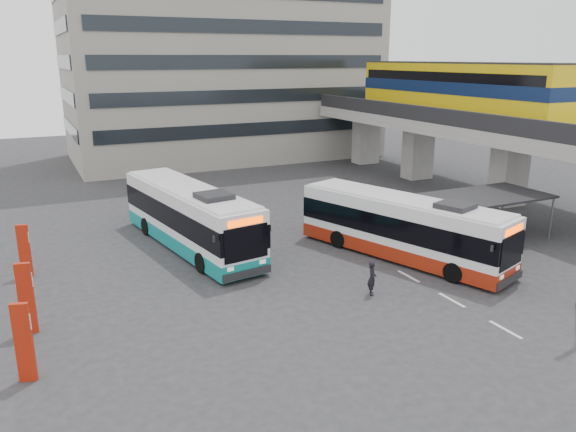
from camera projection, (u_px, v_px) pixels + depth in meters
name	position (u px, v px, depth m)	size (l,w,h in m)	color
ground	(364.00, 285.00, 25.58)	(120.00, 120.00, 0.00)	#28282B
viaduct	(462.00, 109.00, 42.35)	(8.00, 32.00, 9.68)	gray
bike_shelter	(464.00, 218.00, 31.34)	(10.00, 4.00, 2.54)	#595B60
office_block	(221.00, 31.00, 55.90)	(30.00, 15.00, 25.00)	gray
road_markings	(452.00, 300.00, 24.01)	(0.15, 7.60, 0.01)	beige
bus_main	(402.00, 228.00, 28.77)	(6.16, 11.76, 3.42)	white
bus_teal	(190.00, 217.00, 30.35)	(4.48, 12.45, 3.61)	white
pedestrian	(372.00, 278.00, 24.39)	(0.56, 0.37, 1.55)	black
sign_totem_south	(24.00, 341.00, 17.68)	(0.57, 0.33, 2.70)	#A31C0A
sign_totem_mid	(26.00, 297.00, 20.80)	(0.60, 0.29, 2.80)	#A31C0A
sign_totem_north	(24.00, 250.00, 26.26)	(0.54, 0.32, 2.56)	#A31C0A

